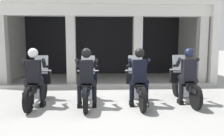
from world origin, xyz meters
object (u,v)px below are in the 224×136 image
object	(u,v)px
police_officer_center_left	(87,73)
motorcycle_center_right	(137,86)
police_officer_center_right	(139,72)
motorcycle_center_left	(88,87)
motorcycle_far_left	(38,86)
police_officer_far_left	(34,72)
police_officer_far_right	(188,71)
motorcycle_far_right	(184,85)

from	to	relation	value
police_officer_center_left	motorcycle_center_right	world-z (taller)	police_officer_center_left
police_officer_center_right	motorcycle_center_left	bearing A→B (deg)	167.82
motorcycle_far_left	police_officer_center_right	distance (m)	2.88
police_officer_center_left	police_officer_center_right	distance (m)	1.41
police_officer_center_right	motorcycle_center_right	bearing A→B (deg)	88.01
police_officer_center_left	motorcycle_center_right	bearing A→B (deg)	9.80
police_officer_far_left	police_officer_far_right	world-z (taller)	same
motorcycle_far_left	police_officer_center_left	bearing A→B (deg)	-12.42
police_officer_far_left	police_officer_center_left	xyz separation A→B (m)	(1.41, -0.11, 0.00)
police_officer_center_right	police_officer_center_left	bearing A→B (deg)	179.24
police_officer_center_left	motorcycle_center_right	distance (m)	1.51
motorcycle_far_left	motorcycle_center_right	size ratio (longest dim) A/B	1.00
police_officer_far_left	motorcycle_center_right	size ratio (longest dim) A/B	0.78
motorcycle_far_left	police_officer_far_left	xyz separation A→B (m)	(-0.00, -0.28, 0.44)
police_officer_far_left	motorcycle_center_left	bearing A→B (deg)	10.20
police_officer_center_right	police_officer_far_right	world-z (taller)	same
motorcycle_far_left	motorcycle_far_right	xyz separation A→B (m)	(4.23, 0.04, 0.00)
motorcycle_center_left	police_officer_center_right	bearing A→B (deg)	-12.94
police_officer_center_right	motorcycle_far_right	bearing A→B (deg)	14.54
police_officer_far_left	police_officer_center_left	bearing A→B (deg)	-1.28
police_officer_center_right	motorcycle_far_right	size ratio (longest dim) A/B	0.78
motorcycle_far_right	police_officer_far_right	bearing A→B (deg)	-89.19
motorcycle_center_left	motorcycle_far_right	distance (m)	2.82
police_officer_far_left	police_officer_center_right	distance (m)	2.82
motorcycle_center_right	police_officer_center_right	world-z (taller)	police_officer_center_right
motorcycle_center_right	motorcycle_center_left	bearing A→B (deg)	179.24
police_officer_far_left	police_officer_far_right	size ratio (longest dim) A/B	1.00
police_officer_center_right	police_officer_far_right	distance (m)	1.42
police_officer_far_left	motorcycle_center_left	distance (m)	1.49
police_officer_center_right	motorcycle_far_right	distance (m)	1.53
motorcycle_far_left	police_officer_center_left	size ratio (longest dim) A/B	1.29
motorcycle_far_left	police_officer_center_left	xyz separation A→B (m)	(1.41, -0.40, 0.44)
police_officer_far_left	motorcycle_center_left	size ratio (longest dim) A/B	0.78
police_officer_far_left	police_officer_center_right	world-z (taller)	same
motorcycle_center_left	police_officer_far_right	xyz separation A→B (m)	(2.82, -0.13, 0.44)
motorcycle_center_right	police_officer_center_right	distance (m)	0.52
motorcycle_far_left	motorcycle_center_left	world-z (taller)	same
police_officer_center_left	police_officer_far_left	bearing A→B (deg)	172.85
police_officer_center_right	motorcycle_far_right	world-z (taller)	police_officer_center_right
motorcycle_far_left	motorcycle_far_right	bearing A→B (deg)	3.88
motorcycle_center_right	police_officer_far_right	size ratio (longest dim) A/B	1.29
motorcycle_far_left	motorcycle_center_left	xyz separation A→B (m)	(1.41, -0.11, 0.00)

